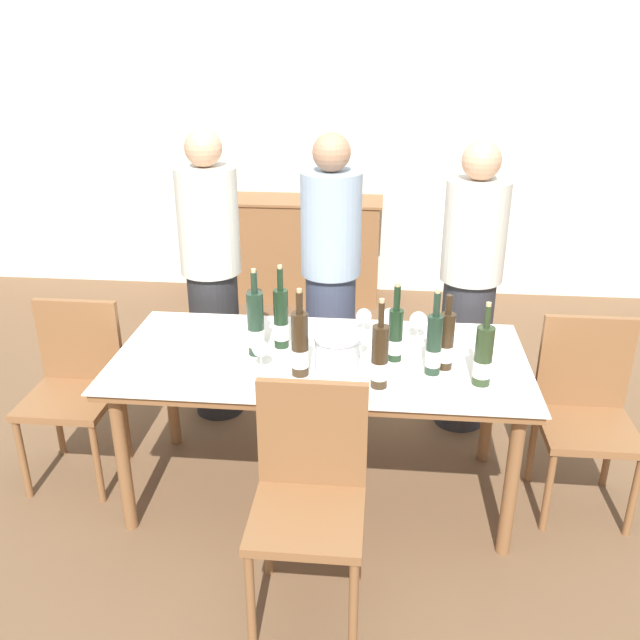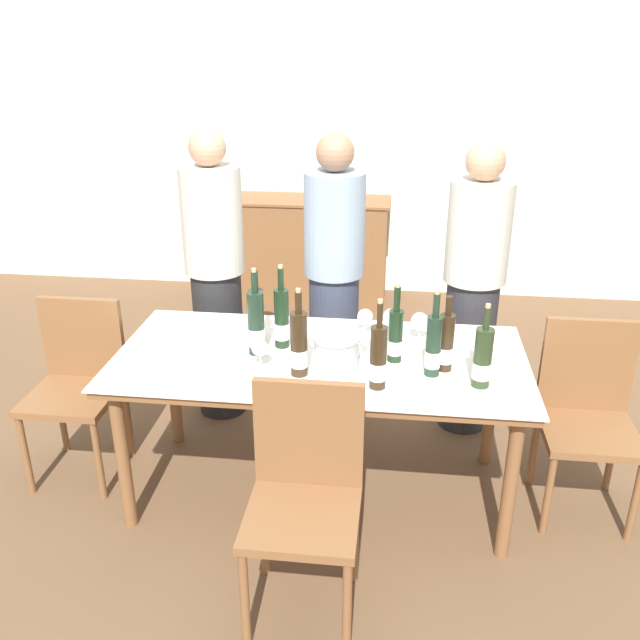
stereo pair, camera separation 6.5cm
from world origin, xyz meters
name	(u,v)px [view 1 (the left image)]	position (x,y,z in m)	size (l,w,h in m)	color
ground_plane	(320,490)	(0.00, 0.00, 0.00)	(12.00, 12.00, 0.00)	brown
back_wall	(355,125)	(0.00, 2.92, 1.40)	(8.00, 0.10, 2.80)	silver
sideboard_cabinet	(293,249)	(-0.49, 2.63, 0.42)	(1.47, 0.46, 0.85)	brown
dining_table	(320,370)	(0.00, 0.00, 0.67)	(1.87, 0.89, 0.74)	brown
ice_bucket	(337,353)	(0.09, -0.15, 0.83)	(0.20, 0.20, 0.17)	silver
wine_bottle_0	(256,318)	(-0.31, 0.12, 0.87)	(0.07, 0.07, 0.36)	#332314
wine_bottle_1	(300,346)	(-0.07, -0.18, 0.88)	(0.07, 0.07, 0.39)	#332314
wine_bottle_2	(395,335)	(0.34, 0.00, 0.86)	(0.07, 0.07, 0.37)	black
wine_bottle_3	(380,358)	(0.27, -0.26, 0.87)	(0.07, 0.07, 0.39)	#332314
wine_bottle_4	(446,342)	(0.55, -0.06, 0.87)	(0.07, 0.07, 0.34)	#332314
wine_bottle_5	(483,357)	(0.70, -0.19, 0.86)	(0.08, 0.08, 0.37)	#28381E
wine_bottle_6	(434,345)	(0.50, -0.11, 0.87)	(0.07, 0.07, 0.39)	#1E3323
wine_bottle_7	(256,326)	(-0.29, 0.00, 0.88)	(0.08, 0.08, 0.41)	#1E3323
wine_bottle_8	(281,320)	(-0.19, 0.09, 0.88)	(0.07, 0.07, 0.40)	black
wine_glass_0	(261,350)	(-0.24, -0.15, 0.84)	(0.07, 0.07, 0.14)	white
wine_glass_1	(418,321)	(0.45, 0.23, 0.84)	(0.09, 0.09, 0.14)	white
wine_glass_2	(361,337)	(0.18, 0.00, 0.85)	(0.07, 0.07, 0.15)	white
wine_glass_3	(390,317)	(0.31, 0.24, 0.85)	(0.08, 0.08, 0.15)	white
wine_glass_4	(364,317)	(0.19, 0.26, 0.83)	(0.08, 0.08, 0.14)	white
chair_right_end	(585,403)	(1.23, 0.09, 0.52)	(0.42, 0.42, 0.91)	brown
chair_near_front	(309,486)	(0.03, -0.68, 0.53)	(0.42, 0.42, 0.92)	brown
chair_left_end	(75,379)	(-1.23, 0.08, 0.52)	(0.42, 0.42, 0.89)	brown
person_host	(212,280)	(-0.67, 0.72, 0.83)	(0.33, 0.33, 1.65)	#262628
person_guest_left	(331,282)	(-0.02, 0.79, 0.82)	(0.33, 0.33, 1.63)	#383F56
person_guest_right	(469,292)	(0.74, 0.73, 0.80)	(0.33, 0.33, 1.61)	#2D2D33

